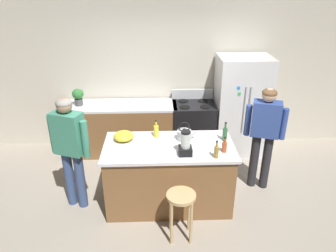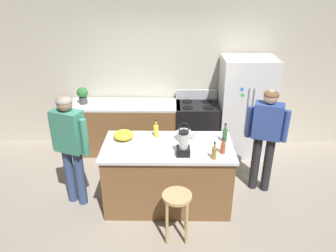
{
  "view_description": "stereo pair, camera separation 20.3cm",
  "coord_description": "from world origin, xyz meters",
  "px_view_note": "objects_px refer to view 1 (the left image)",
  "views": [
    {
      "loc": [
        -0.16,
        -3.79,
        3.01
      ],
      "look_at": [
        0.0,
        0.3,
        1.09
      ],
      "focal_mm": 34.21,
      "sensor_mm": 36.0,
      "label": 1
    },
    {
      "loc": [
        0.05,
        -3.79,
        3.01
      ],
      "look_at": [
        0.0,
        0.3,
        1.09
      ],
      "focal_mm": 34.21,
      "sensor_mm": 36.0,
      "label": 2
    }
  ],
  "objects_px": {
    "refrigerator": "(241,106)",
    "potted_plant": "(78,96)",
    "stove_range": "(193,127)",
    "tea_kettle": "(184,135)",
    "mixing_bowl": "(124,136)",
    "bottle_olive_oil": "(225,134)",
    "bottle_soda": "(156,131)",
    "person_by_sink_right": "(264,130)",
    "blender_appliance": "(185,145)",
    "bottle_vinegar": "(216,152)",
    "bottle_cooking_sauce": "(224,146)",
    "person_by_island_left": "(70,144)",
    "kitchen_island": "(169,175)",
    "bar_stool": "(181,204)"
  },
  "relations": [
    {
      "from": "bottle_vinegar",
      "to": "bottle_olive_oil",
      "type": "xyz_separation_m",
      "value": [
        0.2,
        0.46,
        0.02
      ]
    },
    {
      "from": "bottle_cooking_sauce",
      "to": "tea_kettle",
      "type": "relative_size",
      "value": 0.78
    },
    {
      "from": "person_by_island_left",
      "to": "potted_plant",
      "type": "distance_m",
      "value": 1.57
    },
    {
      "from": "mixing_bowl",
      "to": "bottle_cooking_sauce",
      "type": "bearing_deg",
      "value": -15.94
    },
    {
      "from": "stove_range",
      "to": "bottle_olive_oil",
      "type": "height_order",
      "value": "bottle_olive_oil"
    },
    {
      "from": "person_by_sink_right",
      "to": "mixing_bowl",
      "type": "distance_m",
      "value": 2.04
    },
    {
      "from": "bar_stool",
      "to": "blender_appliance",
      "type": "relative_size",
      "value": 2.0
    },
    {
      "from": "stove_range",
      "to": "bar_stool",
      "type": "bearing_deg",
      "value": -99.98
    },
    {
      "from": "bottle_olive_oil",
      "to": "person_by_sink_right",
      "type": "bearing_deg",
      "value": 20.17
    },
    {
      "from": "person_by_sink_right",
      "to": "potted_plant",
      "type": "distance_m",
      "value": 3.18
    },
    {
      "from": "bottle_olive_oil",
      "to": "mixing_bowl",
      "type": "height_order",
      "value": "bottle_olive_oil"
    },
    {
      "from": "person_by_sink_right",
      "to": "bottle_vinegar",
      "type": "relative_size",
      "value": 6.83
    },
    {
      "from": "potted_plant",
      "to": "mixing_bowl",
      "type": "bearing_deg",
      "value": -56.42
    },
    {
      "from": "bottle_soda",
      "to": "mixing_bowl",
      "type": "xyz_separation_m",
      "value": [
        -0.45,
        -0.09,
        -0.03
      ]
    },
    {
      "from": "bottle_soda",
      "to": "potted_plant",
      "type": "bearing_deg",
      "value": 136.72
    },
    {
      "from": "stove_range",
      "to": "blender_appliance",
      "type": "xyz_separation_m",
      "value": [
        -0.31,
        -1.76,
        0.6
      ]
    },
    {
      "from": "potted_plant",
      "to": "bottle_olive_oil",
      "type": "relative_size",
      "value": 1.09
    },
    {
      "from": "refrigerator",
      "to": "stove_range",
      "type": "relative_size",
      "value": 1.6
    },
    {
      "from": "stove_range",
      "to": "tea_kettle",
      "type": "height_order",
      "value": "tea_kettle"
    },
    {
      "from": "bottle_cooking_sauce",
      "to": "bottle_olive_oil",
      "type": "height_order",
      "value": "bottle_olive_oil"
    },
    {
      "from": "person_by_island_left",
      "to": "bar_stool",
      "type": "distance_m",
      "value": 1.67
    },
    {
      "from": "person_by_island_left",
      "to": "refrigerator",
      "type": "bearing_deg",
      "value": 29.25
    },
    {
      "from": "bar_stool",
      "to": "bottle_olive_oil",
      "type": "relative_size",
      "value": 2.37
    },
    {
      "from": "blender_appliance",
      "to": "potted_plant",
      "type": "bearing_deg",
      "value": 134.05
    },
    {
      "from": "bottle_olive_oil",
      "to": "bottle_soda",
      "type": "bearing_deg",
      "value": 171.15
    },
    {
      "from": "bottle_cooking_sauce",
      "to": "bottle_olive_oil",
      "type": "relative_size",
      "value": 0.78
    },
    {
      "from": "bottle_olive_oil",
      "to": "bottle_vinegar",
      "type": "bearing_deg",
      "value": -113.37
    },
    {
      "from": "stove_range",
      "to": "tea_kettle",
      "type": "distance_m",
      "value": 1.49
    },
    {
      "from": "blender_appliance",
      "to": "mixing_bowl",
      "type": "bearing_deg",
      "value": 152.91
    },
    {
      "from": "mixing_bowl",
      "to": "tea_kettle",
      "type": "xyz_separation_m",
      "value": [
        0.84,
        -0.02,
        0.02
      ]
    },
    {
      "from": "bottle_vinegar",
      "to": "bottle_cooking_sauce",
      "type": "height_order",
      "value": "bottle_vinegar"
    },
    {
      "from": "bottle_soda",
      "to": "bottle_olive_oil",
      "type": "xyz_separation_m",
      "value": [
        0.95,
        -0.15,
        0.01
      ]
    },
    {
      "from": "refrigerator",
      "to": "stove_range",
      "type": "xyz_separation_m",
      "value": [
        -0.84,
        0.02,
        -0.41
      ]
    },
    {
      "from": "person_by_sink_right",
      "to": "mixing_bowl",
      "type": "relative_size",
      "value": 5.77
    },
    {
      "from": "stove_range",
      "to": "blender_appliance",
      "type": "bearing_deg",
      "value": -99.99
    },
    {
      "from": "potted_plant",
      "to": "bottle_vinegar",
      "type": "xyz_separation_m",
      "value": [
        2.11,
        -1.89,
        -0.09
      ]
    },
    {
      "from": "blender_appliance",
      "to": "bottle_olive_oil",
      "type": "bearing_deg",
      "value": 31.82
    },
    {
      "from": "refrigerator",
      "to": "potted_plant",
      "type": "relative_size",
      "value": 5.96
    },
    {
      "from": "bottle_soda",
      "to": "stove_range",
      "type": "bearing_deg",
      "value": 61.61
    },
    {
      "from": "person_by_island_left",
      "to": "bottle_soda",
      "type": "xyz_separation_m",
      "value": [
        1.15,
        0.27,
        0.04
      ]
    },
    {
      "from": "blender_appliance",
      "to": "bottle_olive_oil",
      "type": "relative_size",
      "value": 1.19
    },
    {
      "from": "bar_stool",
      "to": "bottle_olive_oil",
      "type": "xyz_separation_m",
      "value": [
        0.66,
        0.82,
        0.53
      ]
    },
    {
      "from": "person_by_sink_right",
      "to": "tea_kettle",
      "type": "bearing_deg",
      "value": -171.02
    },
    {
      "from": "kitchen_island",
      "to": "tea_kettle",
      "type": "height_order",
      "value": "tea_kettle"
    },
    {
      "from": "bottle_vinegar",
      "to": "bottle_olive_oil",
      "type": "bearing_deg",
      "value": 66.63
    },
    {
      "from": "kitchen_island",
      "to": "tea_kettle",
      "type": "distance_m",
      "value": 0.61
    },
    {
      "from": "blender_appliance",
      "to": "mixing_bowl",
      "type": "relative_size",
      "value": 1.17
    },
    {
      "from": "potted_plant",
      "to": "bottle_soda",
      "type": "height_order",
      "value": "potted_plant"
    },
    {
      "from": "bar_stool",
      "to": "bottle_soda",
      "type": "distance_m",
      "value": 1.14
    },
    {
      "from": "person_by_island_left",
      "to": "tea_kettle",
      "type": "xyz_separation_m",
      "value": [
        1.54,
        0.16,
        0.03
      ]
    }
  ]
}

